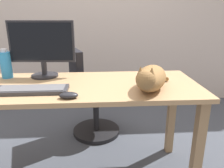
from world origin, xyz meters
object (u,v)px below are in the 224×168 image
Objects in this scene: monitor at (42,47)px; water_bottle at (6,65)px; keyboard at (32,90)px; computer_mouse at (69,95)px; office_chair at (91,100)px; cat at (151,78)px.

water_bottle is (-0.27, -0.01, -0.13)m from monitor.
computer_mouse reaches higher than keyboard.
computer_mouse is (-0.09, -0.87, 0.38)m from office_chair.
computer_mouse is (0.24, -0.47, -0.21)m from monitor.
computer_mouse is (0.24, -0.12, 0.00)m from keyboard.
cat is 5.18× the size of computer_mouse.
monitor is 0.40m from keyboard.
cat reaches higher than office_chair.
water_bottle is (-1.01, 0.35, 0.02)m from cat.
monitor reaches higher than keyboard.
monitor is 0.30m from water_bottle.
water_bottle reaches higher than office_chair.
monitor is (-0.33, -0.40, 0.59)m from office_chair.
monitor is at bearing 116.89° from computer_mouse.
keyboard is at bearing 152.64° from computer_mouse.
keyboard is 0.74m from cat.
office_chair reaches higher than keyboard.
keyboard is 0.77× the size of cat.
water_bottle is at bearing -177.34° from monitor.
monitor is at bearing -129.16° from office_chair.
monitor is 4.37× the size of computer_mouse.
cat reaches higher than keyboard.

